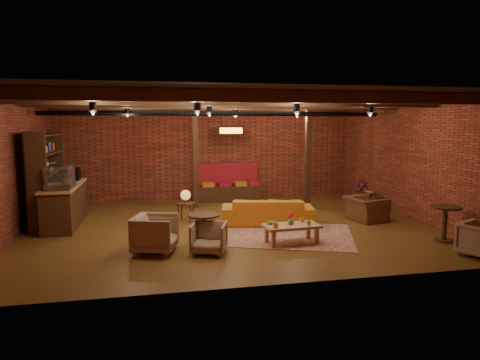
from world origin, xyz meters
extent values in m
plane|color=#38230E|center=(0.00, 0.00, 0.00)|extent=(10.00, 10.00, 0.00)
cube|color=black|center=(0.00, 0.00, 3.20)|extent=(10.00, 8.00, 0.02)
cube|color=maroon|center=(0.00, 4.00, 1.60)|extent=(10.00, 0.02, 3.20)
cube|color=maroon|center=(0.00, -4.00, 1.60)|extent=(10.00, 0.02, 3.20)
cube|color=maroon|center=(-5.00, 0.00, 1.60)|extent=(0.02, 8.00, 3.20)
cube|color=maroon|center=(5.00, 0.00, 1.60)|extent=(0.02, 8.00, 3.20)
cylinder|color=black|center=(0.00, 1.60, 2.85)|extent=(9.60, 0.12, 0.12)
cube|color=black|center=(-0.60, 2.60, 1.60)|extent=(0.16, 0.16, 3.20)
cube|color=black|center=(2.80, 2.00, 1.60)|extent=(0.16, 0.16, 3.20)
imported|color=#337F33|center=(-4.00, 1.20, 1.22)|extent=(0.35, 0.39, 0.30)
cube|color=orange|center=(0.60, 3.10, 2.35)|extent=(0.86, 0.06, 0.30)
cube|color=maroon|center=(1.07, -1.04, 0.01)|extent=(3.83, 3.39, 0.01)
imported|color=#C16D1A|center=(0.99, 0.06, 0.34)|extent=(2.46, 1.36, 0.68)
cube|color=#A1794B|center=(1.04, -1.76, 0.38)|extent=(1.25, 0.70, 0.06)
cube|color=#A1794B|center=(0.56, -2.02, 0.18)|extent=(0.08, 0.08, 0.36)
cube|color=#A1794B|center=(1.56, -1.93, 0.18)|extent=(0.08, 0.08, 0.36)
cube|color=#A1794B|center=(0.52, -1.60, 0.18)|extent=(0.08, 0.08, 0.36)
cube|color=#A1794B|center=(1.52, -1.51, 0.18)|extent=(0.08, 0.08, 0.36)
imported|color=gold|center=(0.62, -1.94, 0.46)|extent=(0.13, 0.13, 0.09)
imported|color=#4C863D|center=(1.39, -1.88, 0.46)|extent=(0.10, 0.10, 0.09)
imported|color=gold|center=(1.36, -1.54, 0.46)|extent=(0.13, 0.13, 0.09)
imported|color=#4C863D|center=(0.64, -1.60, 0.44)|extent=(0.23, 0.23, 0.05)
imported|color=#4C863D|center=(1.03, -1.71, 0.47)|extent=(0.12, 0.12, 0.12)
sphere|color=red|center=(1.03, -1.71, 0.61)|extent=(0.10, 0.10, 0.10)
cube|color=black|center=(-1.05, 0.78, 0.48)|extent=(0.51, 0.51, 0.04)
cylinder|color=black|center=(-1.05, 0.78, 0.23)|extent=(0.03, 0.03, 0.46)
cylinder|color=#8F5D2F|center=(-1.05, 0.78, 0.51)|extent=(0.13, 0.13, 0.02)
cylinder|color=#8F5D2F|center=(-1.05, 0.78, 0.58)|extent=(0.04, 0.04, 0.19)
sphere|color=gold|center=(-1.05, 0.78, 0.71)|extent=(0.27, 0.27, 0.27)
cylinder|color=black|center=(-0.86, -1.65, 0.69)|extent=(0.68, 0.68, 0.04)
cylinder|color=black|center=(-0.86, -1.65, 0.35)|extent=(0.09, 0.09, 0.66)
cylinder|color=black|center=(-0.86, -1.65, 0.02)|extent=(0.41, 0.41, 0.04)
imported|color=#C3B197|center=(-1.87, -1.81, 0.42)|extent=(0.95, 0.99, 0.84)
imported|color=#C3B197|center=(-0.82, -2.11, 0.34)|extent=(0.83, 0.80, 0.69)
imported|color=brown|center=(3.66, -0.11, 0.43)|extent=(0.81, 1.08, 0.86)
cube|color=black|center=(4.40, 1.23, 0.51)|extent=(0.55, 0.55, 0.04)
cylinder|color=black|center=(4.40, 1.23, 0.24)|extent=(0.04, 0.04, 0.48)
imported|color=black|center=(4.40, 1.23, 0.54)|extent=(0.22, 0.26, 0.02)
cylinder|color=black|center=(4.40, -2.28, 0.77)|extent=(0.67, 0.67, 0.04)
cylinder|color=black|center=(4.40, -2.28, 0.39)|extent=(0.11, 0.11, 0.74)
cylinder|color=black|center=(4.40, -2.28, 0.02)|extent=(0.40, 0.40, 0.04)
imported|color=#4C7F4C|center=(4.40, 1.63, 1.22)|extent=(1.65, 1.65, 2.43)
camera|label=1|loc=(-1.89, -10.39, 2.62)|focal=32.00mm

